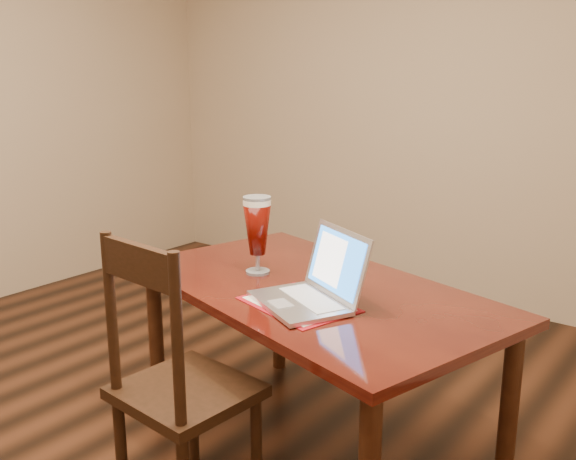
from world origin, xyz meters
The scene contains 3 objects.
ground centered at (0.00, 0.00, 0.00)m, with size 5.00×5.00×0.00m, color black.
dining_table centered at (0.48, 0.47, 0.64)m, with size 1.67×1.20×1.03m.
dining_chair centered at (0.34, -0.11, 0.48)m, with size 0.46×0.44×1.01m.
Camera 1 is at (1.85, -1.45, 1.52)m, focal length 40.00 mm.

